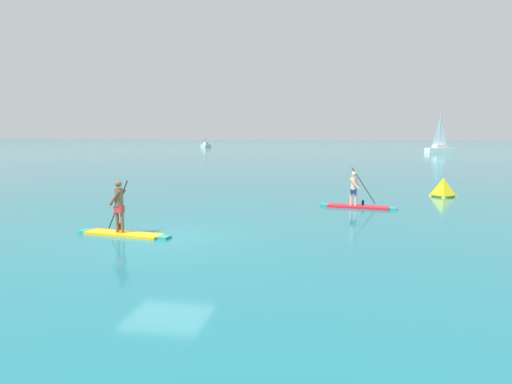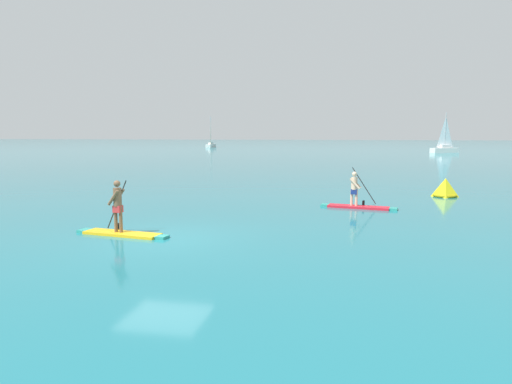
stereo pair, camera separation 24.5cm
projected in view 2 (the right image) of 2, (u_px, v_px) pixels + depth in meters
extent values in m
plane|color=#1E727F|center=(164.00, 239.00, 14.25)|extent=(440.00, 440.00, 0.00)
cube|color=yellow|center=(122.00, 234.00, 14.78)|extent=(2.64, 1.04, 0.08)
cube|color=teal|center=(85.00, 230.00, 15.27)|extent=(0.39, 0.50, 0.08)
cube|color=teal|center=(162.00, 237.00, 14.29)|extent=(0.38, 0.43, 0.08)
cylinder|color=brown|center=(116.00, 219.00, 14.80)|extent=(0.11, 0.11, 0.84)
cylinder|color=brown|center=(121.00, 219.00, 14.73)|extent=(0.11, 0.11, 0.84)
cube|color=red|center=(118.00, 209.00, 14.72)|extent=(0.29, 0.26, 0.22)
cylinder|color=brown|center=(117.00, 197.00, 14.68)|extent=(0.26, 0.26, 0.58)
sphere|color=brown|center=(117.00, 184.00, 14.62)|extent=(0.21, 0.21, 0.21)
cylinder|color=brown|center=(113.00, 198.00, 14.55)|extent=(0.43, 0.15, 0.52)
cylinder|color=brown|center=(119.00, 196.00, 14.84)|extent=(0.43, 0.15, 0.52)
cylinder|color=black|center=(117.00, 205.00, 15.23)|extent=(0.80, 0.16, 1.63)
cube|color=black|center=(118.00, 228.00, 15.33)|extent=(0.11, 0.21, 0.32)
cube|color=red|center=(358.00, 207.00, 20.12)|extent=(2.68, 1.12, 0.09)
cube|color=teal|center=(394.00, 209.00, 19.58)|extent=(0.40, 0.50, 0.09)
cube|color=teal|center=(325.00, 205.00, 20.66)|extent=(0.39, 0.44, 0.09)
cylinder|color=beige|center=(356.00, 198.00, 20.10)|extent=(0.11, 0.11, 0.70)
cylinder|color=beige|center=(352.00, 197.00, 20.18)|extent=(0.11, 0.11, 0.70)
cube|color=navy|center=(354.00, 192.00, 20.11)|extent=(0.30, 0.27, 0.22)
cylinder|color=beige|center=(354.00, 183.00, 20.06)|extent=(0.26, 0.26, 0.54)
sphere|color=beige|center=(355.00, 174.00, 20.01)|extent=(0.21, 0.21, 0.21)
cylinder|color=beige|center=(356.00, 183.00, 20.19)|extent=(0.47, 0.17, 0.49)
cylinder|color=beige|center=(355.00, 184.00, 19.91)|extent=(0.47, 0.17, 0.49)
cylinder|color=black|center=(364.00, 186.00, 20.34)|extent=(1.06, 0.25, 1.59)
cube|color=black|center=(363.00, 204.00, 20.44)|extent=(0.12, 0.21, 0.32)
pyramid|color=yellow|center=(445.00, 187.00, 23.68)|extent=(1.07, 1.07, 0.95)
torus|color=olive|center=(445.00, 195.00, 23.73)|extent=(1.18, 1.18, 0.12)
cube|color=white|center=(211.00, 146.00, 107.49)|extent=(1.15, 4.82, 0.71)
cylinder|color=#B2B2B7|center=(211.00, 130.00, 107.04)|extent=(0.12, 0.12, 6.44)
pyramid|color=beige|center=(211.00, 132.00, 107.10)|extent=(0.60, 2.12, 5.24)
cube|color=silver|center=(211.00, 143.00, 107.42)|extent=(0.79, 1.74, 0.42)
cube|color=white|center=(444.00, 150.00, 76.91)|extent=(4.81, 3.39, 0.81)
cylinder|color=#B2B2B7|center=(445.00, 130.00, 76.49)|extent=(0.12, 0.12, 5.80)
pyramid|color=white|center=(445.00, 132.00, 76.53)|extent=(1.97, 0.90, 5.10)
cube|color=silver|center=(445.00, 146.00, 76.83)|extent=(1.95, 1.64, 0.48)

